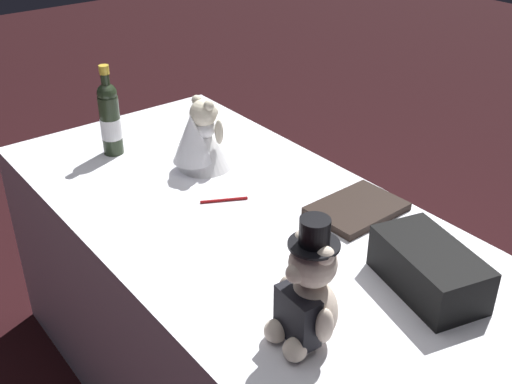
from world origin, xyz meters
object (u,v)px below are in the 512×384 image
(teddy_bear_bride, at_px, (201,139))
(signing_pen, at_px, (226,200))
(champagne_bottle, at_px, (110,118))
(teddy_bear_groom, at_px, (308,296))
(guestbook, at_px, (357,209))
(gift_case_black, at_px, (429,269))

(teddy_bear_bride, height_order, signing_pen, teddy_bear_bride)
(champagne_bottle, xyz_separation_m, signing_pen, (0.51, 0.12, -0.13))
(champagne_bottle, distance_m, signing_pen, 0.54)
(teddy_bear_groom, height_order, guestbook, teddy_bear_groom)
(signing_pen, bearing_deg, champagne_bottle, -167.25)
(gift_case_black, xyz_separation_m, guestbook, (-0.36, 0.12, -0.05))
(teddy_bear_bride, xyz_separation_m, guestbook, (0.52, 0.20, -0.09))
(champagne_bottle, height_order, signing_pen, champagne_bottle)
(guestbook, bearing_deg, gift_case_black, -21.13)
(teddy_bear_groom, bearing_deg, signing_pen, 160.91)
(guestbook, bearing_deg, signing_pen, -138.92)
(gift_case_black, distance_m, guestbook, 0.38)
(teddy_bear_groom, xyz_separation_m, guestbook, (-0.31, 0.48, -0.11))
(champagne_bottle, relative_size, signing_pen, 2.28)
(champagne_bottle, distance_m, gift_case_black, 1.19)
(teddy_bear_groom, relative_size, gift_case_black, 0.96)
(teddy_bear_bride, distance_m, gift_case_black, 0.88)
(teddy_bear_groom, height_order, teddy_bear_bride, teddy_bear_groom)
(teddy_bear_groom, distance_m, champagne_bottle, 1.12)
(teddy_bear_groom, relative_size, signing_pen, 2.23)
(teddy_bear_groom, distance_m, gift_case_black, 0.36)
(signing_pen, bearing_deg, gift_case_black, 12.82)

